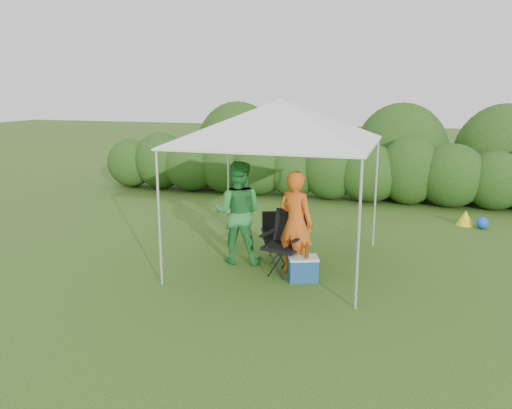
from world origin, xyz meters
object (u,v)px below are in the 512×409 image
(chair_left, at_px, (276,233))
(woman, at_px, (238,212))
(man, at_px, (296,223))
(chair_right, at_px, (286,238))
(canopy, at_px, (280,122))
(cooler, at_px, (303,269))

(chair_left, relative_size, woman, 0.47)
(woman, bearing_deg, man, 157.36)
(chair_right, distance_m, chair_left, 0.72)
(man, bearing_deg, canopy, -28.03)
(woman, bearing_deg, canopy, -176.01)
(chair_left, distance_m, cooler, 1.18)
(canopy, xyz_separation_m, chair_right, (0.22, -0.39, -1.88))
(chair_right, bearing_deg, canopy, 133.32)
(man, distance_m, woman, 1.14)
(canopy, relative_size, cooler, 5.57)
(chair_left, relative_size, cooler, 1.51)
(chair_left, height_order, man, man)
(chair_left, bearing_deg, cooler, -75.39)
(man, relative_size, cooler, 3.11)
(man, height_order, woman, woman)
(woman, relative_size, cooler, 3.23)
(cooler, bearing_deg, chair_left, 106.41)
(man, bearing_deg, chair_right, 5.24)
(woman, bearing_deg, chair_left, -155.39)
(man, bearing_deg, woman, 5.42)
(chair_right, bearing_deg, cooler, -24.94)
(chair_left, bearing_deg, woman, -170.58)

